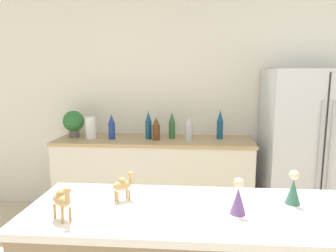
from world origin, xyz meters
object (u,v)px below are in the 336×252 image
at_px(refrigerator, 310,150).
at_px(back_bottle_0, 220,125).
at_px(wise_man_figurine_purple, 238,199).
at_px(potted_plant, 74,122).
at_px(back_bottle_5, 172,126).
at_px(back_bottle_3, 149,125).
at_px(camel_figurine_second, 62,199).
at_px(camel_figurine, 123,184).
at_px(paper_towel_roll, 91,128).
at_px(wise_man_figurine_crimson, 293,189).
at_px(back_bottle_2, 156,129).
at_px(back_bottle_4, 112,127).
at_px(back_bottle_1, 189,128).

height_order(refrigerator, back_bottle_0, refrigerator).
bearing_deg(wise_man_figurine_purple, refrigerator, 61.14).
relative_size(potted_plant, back_bottle_5, 1.00).
relative_size(back_bottle_3, camel_figurine_second, 1.93).
bearing_deg(camel_figurine, paper_towel_roll, 113.14).
bearing_deg(back_bottle_5, camel_figurine, -93.81).
bearing_deg(back_bottle_3, refrigerator, -2.28).
distance_m(potted_plant, camel_figurine, 2.16).
bearing_deg(wise_man_figurine_crimson, back_bottle_2, 115.91).
distance_m(back_bottle_2, camel_figurine_second, 2.07).
bearing_deg(back_bottle_4, wise_man_figurine_purple, -60.59).
bearing_deg(refrigerator, wise_man_figurine_purple, -118.86).
height_order(paper_towel_roll, back_bottle_3, back_bottle_3).
bearing_deg(potted_plant, wise_man_figurine_crimson, -45.64).
relative_size(back_bottle_0, camel_figurine_second, 1.99).
bearing_deg(camel_figurine, back_bottle_4, 106.52).
bearing_deg(paper_towel_roll, wise_man_figurine_purple, -55.63).
distance_m(back_bottle_1, wise_man_figurine_purple, 1.92).
xyz_separation_m(camel_figurine_second, wise_man_figurine_crimson, (1.05, 0.25, -0.02)).
bearing_deg(back_bottle_3, wise_man_figurine_purple, -71.03).
bearing_deg(camel_figurine_second, back_bottle_0, 67.88).
xyz_separation_m(back_bottle_5, camel_figurine_second, (-0.34, -2.15, 0.02)).
distance_m(back_bottle_2, wise_man_figurine_crimson, 2.01).
xyz_separation_m(back_bottle_3, wise_man_figurine_crimson, (0.97, -1.87, -0.01)).
relative_size(back_bottle_3, back_bottle_5, 1.03).
xyz_separation_m(back_bottle_0, wise_man_figurine_crimson, (0.17, -1.92, -0.02)).
bearing_deg(back_bottle_5, camel_figurine_second, -99.00).
bearing_deg(back_bottle_2, back_bottle_1, -5.44).
height_order(back_bottle_1, back_bottle_5, back_bottle_5).
bearing_deg(camel_figurine, wise_man_figurine_crimson, 1.24).
bearing_deg(potted_plant, back_bottle_1, -4.86).
xyz_separation_m(back_bottle_3, wise_man_figurine_purple, (0.69, -2.00, -0.01)).
relative_size(refrigerator, back_bottle_4, 5.87).
relative_size(back_bottle_0, back_bottle_3, 1.03).
height_order(back_bottle_0, back_bottle_2, back_bottle_0).
bearing_deg(back_bottle_4, back_bottle_5, 7.69).
xyz_separation_m(paper_towel_roll, back_bottle_3, (0.66, 0.04, 0.03)).
xyz_separation_m(potted_plant, back_bottle_0, (1.68, 0.03, -0.02)).
bearing_deg(back_bottle_3, back_bottle_2, -31.49).
relative_size(back_bottle_4, back_bottle_5, 0.94).
distance_m(camel_figurine, wise_man_figurine_crimson, 0.84).
height_order(refrigerator, wise_man_figurine_purple, refrigerator).
height_order(potted_plant, back_bottle_0, back_bottle_0).
relative_size(paper_towel_roll, back_bottle_2, 0.94).
bearing_deg(paper_towel_roll, refrigerator, -0.81).
xyz_separation_m(back_bottle_5, wise_man_figurine_purple, (0.43, -2.03, -0.01)).
distance_m(back_bottle_4, camel_figurine, 1.91).
bearing_deg(wise_man_figurine_purple, back_bottle_0, 86.81).
xyz_separation_m(refrigerator, paper_towel_roll, (-2.41, 0.03, 0.20)).
bearing_deg(paper_towel_roll, back_bottle_3, 3.13).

